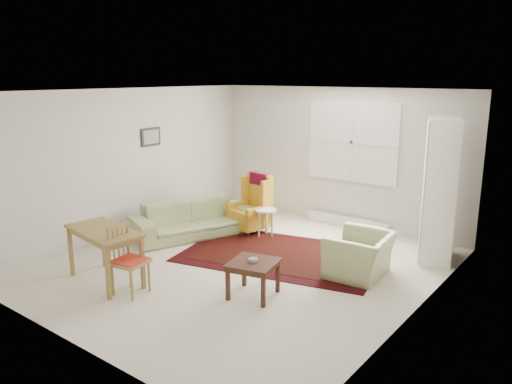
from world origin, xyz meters
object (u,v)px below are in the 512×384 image
Objects in this scene: sofa at (193,212)px; cabinet at (440,190)px; wingback_chair at (249,203)px; desk_chair at (130,260)px; stool at (266,223)px; desk at (105,256)px; armchair at (361,251)px; coffee_table at (253,279)px.

sofa is 0.99× the size of cabinet.
wingback_chair is 2.96m from desk_chair.
desk reaches higher than stool.
desk is at bearing -82.97° from wingback_chair.
armchair is 1.62m from coffee_table.
coffee_table is 0.27× the size of cabinet.
cabinet is 4.84m from desk.
cabinet reaches higher than desk_chair.
wingback_chair is at bearing 86.97° from desk.
armchair is at bearing 40.97° from desk.
sofa reaches higher than coffee_table.
cabinet is 2.36× the size of desk_chair.
cabinet is (2.65, 0.71, 0.81)m from stool.
desk_chair is at bearing -89.94° from stool.
desk_chair is at bearing -145.81° from cabinet.
armchair reaches higher than coffee_table.
sofa is 2.38m from desk_chair.
sofa reaches higher than stool.
desk is (-2.61, -2.26, 0.01)m from armchair.
desk is (-0.55, -2.85, 0.12)m from stool.
cabinet is at bearing 15.08° from stool.
desk_chair is at bearing -145.48° from coffee_table.
desk is (0.45, -2.12, -0.05)m from sofa.
armchair is 1.63× the size of coffee_table.
coffee_table is 2.38m from stool.
cabinet reaches higher than armchair.
armchair is (3.06, 0.15, -0.06)m from sofa.
armchair reaches higher than stool.
sofa is at bearing -143.95° from stool.
coffee_table is at bearing -57.40° from stool.
wingback_chair is at bearing -15.99° from sofa.
stool is 2.86m from cabinet.
stool reaches higher than coffee_table.
cabinet is at bearing -44.89° from desk_chair.
desk is at bearing -155.34° from coffee_table.
wingback_chair is 3.17m from cabinet.
desk_chair is at bearing -133.09° from sofa.
coffee_table is at bearing -34.18° from armchair.
coffee_table is 0.63× the size of desk_chair.
desk_chair reaches higher than sofa.
wingback_chair is 0.89× the size of desk.
armchair is 0.90× the size of wingback_chair.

